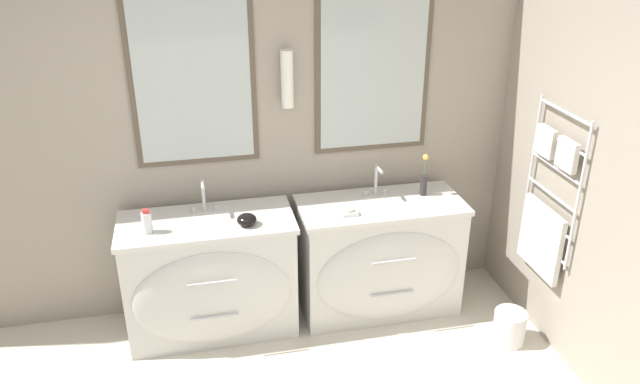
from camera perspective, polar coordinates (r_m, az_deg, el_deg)
wall_back at (r=4.10m, az=-9.62°, el=5.80°), size 5.69×0.16×2.60m
wall_right at (r=3.83m, az=23.90°, el=2.22°), size 0.13×3.82×2.60m
vanity_left at (r=4.16m, az=-9.94°, el=-7.69°), size 1.11×0.58×0.82m
vanity_right at (r=4.33m, az=5.54°, el=-5.98°), size 1.11×0.58×0.82m
faucet_left at (r=4.05m, az=-10.61°, el=-0.39°), size 0.17×0.14×0.22m
faucet_right at (r=4.23m, az=5.19°, el=1.06°), size 0.17×0.14×0.22m
toiletry_bottle at (r=3.89m, az=-15.55°, el=-2.66°), size 0.06×0.06×0.16m
amenity_bowl at (r=3.88m, az=-6.71°, el=-2.53°), size 0.12×0.12×0.07m
flower_vase at (r=4.28m, az=9.49°, el=1.11°), size 0.05×0.05×0.30m
soap_dish at (r=4.00m, az=2.72°, el=-1.85°), size 0.11×0.08×0.04m
waste_bin at (r=4.35m, az=16.93°, el=-11.66°), size 0.21×0.21×0.23m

